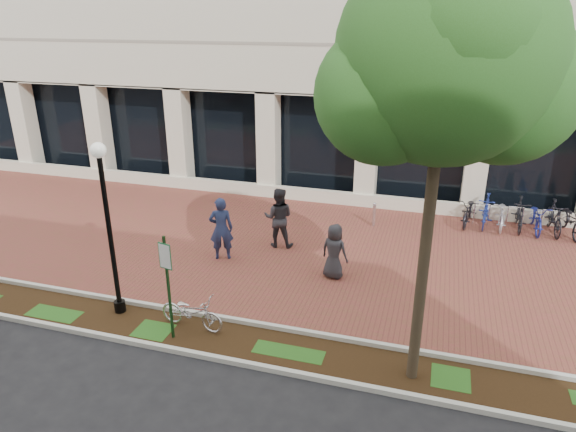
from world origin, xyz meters
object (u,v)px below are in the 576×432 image
(bollard, at_px, (374,214))
(lamppost, at_px, (108,221))
(locked_bicycle, at_px, (192,312))
(pedestrian_mid, at_px, (279,218))
(pedestrian_right, at_px, (334,251))
(street_tree, at_px, (448,70))
(bike_rack_cluster, at_px, (519,215))
(parking_sign, at_px, (167,276))
(pedestrian_left, at_px, (221,229))

(bollard, bearing_deg, lamppost, -125.73)
(lamppost, height_order, locked_bicycle, lamppost)
(lamppost, distance_m, pedestrian_mid, 5.79)
(pedestrian_right, distance_m, bollard, 4.17)
(pedestrian_mid, height_order, bollard, pedestrian_mid)
(street_tree, distance_m, locked_bicycle, 7.78)
(street_tree, height_order, pedestrian_mid, street_tree)
(pedestrian_mid, distance_m, bike_rack_cluster, 8.47)
(lamppost, height_order, pedestrian_right, lamppost)
(street_tree, distance_m, pedestrian_right, 7.02)
(locked_bicycle, bearing_deg, pedestrian_right, -32.06)
(locked_bicycle, distance_m, bike_rack_cluster, 11.98)
(street_tree, bearing_deg, bike_rack_cluster, 72.08)
(street_tree, distance_m, bollard, 9.92)
(lamppost, relative_size, bike_rack_cluster, 1.03)
(parking_sign, relative_size, pedestrian_mid, 1.32)
(pedestrian_left, bearing_deg, pedestrian_mid, -156.80)
(lamppost, height_order, pedestrian_mid, lamppost)
(pedestrian_left, height_order, bike_rack_cluster, pedestrian_left)
(locked_bicycle, height_order, bollard, bollard)
(locked_bicycle, relative_size, pedestrian_mid, 0.85)
(parking_sign, distance_m, locked_bicycle, 1.33)
(street_tree, bearing_deg, parking_sign, -177.37)
(pedestrian_left, relative_size, bike_rack_cluster, 0.46)
(bollard, height_order, bike_rack_cluster, bike_rack_cluster)
(lamppost, relative_size, pedestrian_right, 2.71)
(parking_sign, height_order, pedestrian_mid, parking_sign)
(locked_bicycle, distance_m, pedestrian_right, 4.43)
(street_tree, relative_size, pedestrian_right, 5.11)
(lamppost, height_order, street_tree, street_tree)
(lamppost, xyz_separation_m, pedestrian_left, (1.26, 3.56, -1.48))
(street_tree, bearing_deg, lamppost, 176.95)
(street_tree, height_order, pedestrian_left, street_tree)
(bike_rack_cluster, bearing_deg, bollard, -161.62)
(parking_sign, height_order, bike_rack_cluster, parking_sign)
(street_tree, height_order, pedestrian_right, street_tree)
(lamppost, bearing_deg, street_tree, -3.05)
(lamppost, bearing_deg, pedestrian_mid, 61.80)
(pedestrian_mid, relative_size, pedestrian_right, 1.21)
(street_tree, relative_size, bollard, 9.31)
(pedestrian_left, bearing_deg, locked_bicycle, 80.91)
(bike_rack_cluster, bearing_deg, street_tree, -103.21)
(bollard, bearing_deg, locked_bicycle, -113.43)
(street_tree, xyz_separation_m, pedestrian_mid, (-4.67, 5.32, -5.21))
(street_tree, relative_size, bike_rack_cluster, 1.94)
(pedestrian_left, xyz_separation_m, pedestrian_right, (3.53, -0.20, -0.18))
(locked_bicycle, xyz_separation_m, pedestrian_right, (2.71, 3.48, 0.37))
(bollard, bearing_deg, bike_rack_cluster, 13.66)
(pedestrian_mid, height_order, pedestrian_right, pedestrian_mid)
(pedestrian_mid, relative_size, bike_rack_cluster, 0.46)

